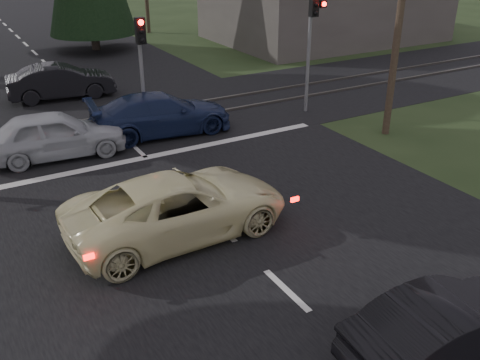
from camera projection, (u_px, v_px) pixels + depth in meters
ground at (287, 290)px, 11.18m from camera, size 120.00×120.00×0.00m
road at (128, 141)px, 19.02m from camera, size 14.00×100.00×0.01m
rail_corridor at (111, 124)px, 20.58m from camera, size 120.00×8.00×0.01m
stop_line at (146, 157)px, 17.60m from camera, size 13.00×0.35×0.00m
rail_near at (117, 129)px, 19.94m from camera, size 120.00×0.12×0.10m
rail_far at (104, 117)px, 21.19m from camera, size 120.00×0.12×0.10m
traffic_signal_right at (313, 29)px, 20.58m from camera, size 0.68×0.48×4.70m
traffic_signal_center at (142, 55)px, 18.80m from camera, size 0.32×0.48×4.10m
building_right at (324, 8)px, 35.66m from camera, size 14.00×10.00×4.00m
cream_coupe at (178, 206)px, 12.94m from camera, size 5.57×2.72×1.52m
dark_hatchback at (453, 328)px, 9.16m from camera, size 4.10×1.67×1.32m
silver_car at (54, 135)px, 17.38m from camera, size 4.68×2.24×1.54m
blue_sedan at (161, 114)px, 19.36m from camera, size 5.32×2.55×1.50m
dark_car_far at (61, 82)px, 23.45m from camera, size 4.67×2.04×1.49m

